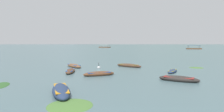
# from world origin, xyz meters

# --- Properties ---
(ground_plane) EXTENTS (6000.00, 6000.00, 0.00)m
(ground_plane) POSITION_xyz_m (0.00, 1500.00, 0.00)
(ground_plane) COLOR #476066
(mountain_1) EXTENTS (1370.21, 1370.21, 388.49)m
(mountain_1) POSITION_xyz_m (-632.87, 2359.52, 194.25)
(mountain_1) COLOR slate
(mountain_1) RESTS_ON ground
(mountain_2) EXTENTS (1649.63, 1649.63, 552.66)m
(mountain_2) POSITION_xyz_m (-29.87, 2298.22, 276.33)
(mountain_2) COLOR #4C5B56
(mountain_2) RESTS_ON ground
(mountain_3) EXTENTS (1991.18, 1991.18, 546.23)m
(mountain_3) POSITION_xyz_m (606.82, 2197.18, 273.12)
(mountain_3) COLOR #56665B
(mountain_3) RESTS_ON ground
(rowboat_0) EXTENTS (1.50, 3.79, 0.51)m
(rowboat_0) POSITION_xyz_m (-6.69, 16.56, 0.16)
(rowboat_0) COLOR #4C3323
(rowboat_0) RESTS_ON ground
(rowboat_2) EXTENTS (2.73, 4.32, 0.67)m
(rowboat_2) POSITION_xyz_m (-4.55, 7.20, 0.21)
(rowboat_2) COLOR navy
(rowboat_2) RESTS_ON ground
(rowboat_3) EXTENTS (2.09, 3.19, 0.40)m
(rowboat_3) POSITION_xyz_m (5.40, 17.54, 0.13)
(rowboat_3) COLOR navy
(rowboat_3) RESTS_ON ground
(rowboat_4) EXTENTS (3.71, 2.55, 0.61)m
(rowboat_4) POSITION_xyz_m (4.64, 12.20, 0.19)
(rowboat_4) COLOR #2D2826
(rowboat_4) RESTS_ON ground
(rowboat_5) EXTENTS (3.56, 2.42, 0.56)m
(rowboat_5) POSITION_xyz_m (-3.01, 14.66, 0.18)
(rowboat_5) COLOR brown
(rowboat_5) RESTS_ON ground
(rowboat_6) EXTENTS (3.44, 3.98, 0.56)m
(rowboat_6) POSITION_xyz_m (-7.67, 21.63, 0.18)
(rowboat_6) COLOR brown
(rowboat_6) RESTS_ON ground
(rowboat_7) EXTENTS (3.96, 3.08, 0.59)m
(rowboat_7) POSITION_xyz_m (0.33, 22.39, 0.18)
(rowboat_7) COLOR #4C3323
(rowboat_7) RESTS_ON ground
(ferry_0) EXTENTS (10.42, 6.93, 2.54)m
(ferry_0) POSITION_xyz_m (-17.70, 154.53, 0.45)
(ferry_0) COLOR brown
(ferry_0) RESTS_ON ground
(ferry_1) EXTENTS (8.87, 4.50, 2.54)m
(ferry_1) POSITION_xyz_m (41.69, 112.32, 0.45)
(ferry_1) COLOR brown
(ferry_1) RESTS_ON ground
(mooring_buoy) EXTENTS (0.44, 0.44, 0.92)m
(mooring_buoy) POSITION_xyz_m (-3.85, 20.44, 0.10)
(mooring_buoy) COLOR silver
(mooring_buoy) RESTS_ON ground
(weed_patch_0) EXTENTS (2.08, 1.85, 0.14)m
(weed_patch_0) POSITION_xyz_m (9.81, 21.95, 0.00)
(weed_patch_0) COLOR #477033
(weed_patch_0) RESTS_ON ground
(weed_patch_2) EXTENTS (3.32, 3.36, 0.14)m
(weed_patch_2) POSITION_xyz_m (-3.25, 4.89, 0.00)
(weed_patch_2) COLOR #477033
(weed_patch_2) RESTS_ON ground
(weed_patch_3) EXTENTS (2.28, 3.07, 0.14)m
(weed_patch_3) POSITION_xyz_m (-10.37, 9.33, 0.00)
(weed_patch_3) COLOR #2D5628
(weed_patch_3) RESTS_ON ground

